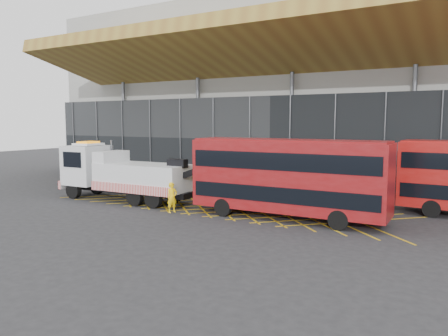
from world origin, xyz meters
The scene contains 6 objects.
ground_plane centered at (0.00, 0.00, 0.00)m, with size 120.00×120.00×0.00m, color #252527.
road_markings centered at (4.00, 0.00, 0.01)m, with size 24.76×7.16×0.01m.
construction_building centered at (1.92, 18.40, 8.98)m, with size 55.00×23.97×18.00m.
recovery_truck centered at (-3.65, -1.92, 1.97)m, with size 12.27×3.21×4.27m.
bus_towed centered at (9.06, -1.49, 2.59)m, with size 11.54×2.96×4.67m.
worker centered at (2.15, -3.44, 0.95)m, with size 0.69×0.45×1.90m, color yellow.
Camera 1 is at (18.75, -24.95, 5.71)m, focal length 35.00 mm.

